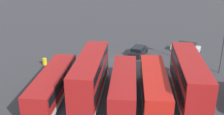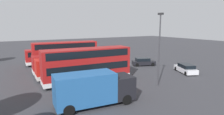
% 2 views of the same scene
% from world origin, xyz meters
% --- Properties ---
extents(ground_plane, '(140.00, 140.00, 0.00)m').
position_xyz_m(ground_plane, '(0.00, 0.00, 0.00)').
color(ground_plane, '#38383D').
extents(bus_double_decker_near_end, '(3.12, 11.72, 4.55)m').
position_xyz_m(bus_double_decker_near_end, '(-7.11, 10.57, 2.45)').
color(bus_double_decker_near_end, '#A51919').
rests_on(bus_double_decker_near_end, ground).
extents(bus_single_deck_second, '(2.86, 11.44, 2.95)m').
position_xyz_m(bus_single_deck_second, '(-3.47, 10.83, 1.62)').
color(bus_single_deck_second, red).
rests_on(bus_single_deck_second, ground).
extents(bus_single_deck_third, '(2.96, 11.06, 2.95)m').
position_xyz_m(bus_single_deck_third, '(-0.24, 10.98, 1.62)').
color(bus_single_deck_third, '#A51919').
rests_on(bus_single_deck_third, ground).
extents(bus_double_decker_fourth, '(3.28, 11.31, 4.55)m').
position_xyz_m(bus_double_decker_fourth, '(3.37, 10.39, 2.45)').
color(bus_double_decker_fourth, '#A51919').
rests_on(bus_double_decker_fourth, ground).
extents(bus_single_deck_fifth, '(3.21, 11.47, 2.95)m').
position_xyz_m(bus_single_deck_fifth, '(7.37, 10.97, 1.62)').
color(bus_single_deck_fifth, '#A51919').
rests_on(bus_single_deck_fifth, ground).
extents(car_hatchback_silver, '(3.22, 4.54, 1.43)m').
position_xyz_m(car_hatchback_silver, '(-2.47, -2.63, 0.70)').
color(car_hatchback_silver, black).
rests_on(car_hatchback_silver, ground).
extents(car_small_green, '(4.84, 3.39, 1.43)m').
position_xyz_m(car_small_green, '(-10.23, -4.89, 0.70)').
color(car_small_green, silver).
rests_on(car_small_green, ground).
extents(waste_bin_yellow, '(0.60, 0.60, 0.95)m').
position_xyz_m(waste_bin_yellow, '(10.94, 1.82, 0.47)').
color(waste_bin_yellow, yellow).
rests_on(waste_bin_yellow, ground).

